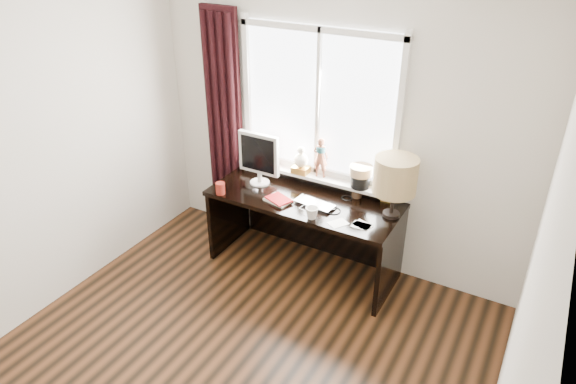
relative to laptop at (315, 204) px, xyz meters
The scene contains 16 objects.
ceiling 2.41m from the laptop, 91.57° to the right, with size 3.50×4.00×0.00m, color white.
wall_back 0.70m from the laptop, 95.46° to the left, with size 3.50×2.60×0.00m, color beige.
wall_right 2.37m from the laptop, 42.30° to the right, with size 4.00×2.60×0.00m, color beige.
laptop is the anchor object (origin of this frame).
mug 0.22m from the laptop, 70.00° to the right, with size 0.11×0.10×0.11m, color white.
red_cup 0.86m from the laptop, 164.82° to the right, with size 0.08×0.08×0.11m, color maroon.
window 0.69m from the laptop, 115.92° to the left, with size 1.52×0.22×1.40m.
curtain 1.28m from the laptop, 163.30° to the left, with size 0.38×0.09×2.25m.
desk 0.34m from the laptop, 129.51° to the left, with size 1.70×0.70×0.75m.
monitor 0.69m from the laptop, 169.38° to the left, with size 0.40×0.18×0.49m.
notebook_stack 0.32m from the laptop, 163.80° to the right, with size 0.26×0.22×0.03m.
brush_holder 0.41m from the laptop, 51.48° to the left, with size 0.09×0.09×0.25m.
icon_frame 0.62m from the laptop, 34.41° to the left, with size 0.10×0.04×0.13m.
table_lamp 0.73m from the laptop, 14.11° to the left, with size 0.35×0.35×0.52m.
loose_papers 0.43m from the laptop, 16.62° to the right, with size 0.36×0.24×0.00m.
desk_cables 0.18m from the laptop, 22.04° to the left, with size 0.17×0.39×0.01m.
Camera 1 is at (1.70, -1.87, 2.94)m, focal length 32.00 mm.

